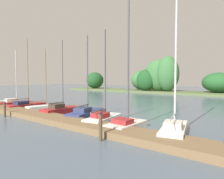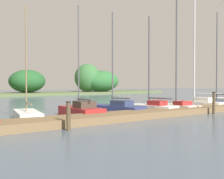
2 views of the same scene
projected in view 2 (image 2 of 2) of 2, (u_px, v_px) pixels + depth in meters
The scene contains 10 objects.
dock_pier at pixel (137, 115), 13.95m from camera, with size 29.73×1.80×0.35m.
sailboat_3 at pixel (27, 115), 13.00m from camera, with size 1.54×3.37×5.65m.
sailboat_4 at pixel (80, 110), 14.36m from camera, with size 1.27×3.47×6.10m.
sailboat_5 at pixel (115, 108), 16.13m from camera, with size 2.06×4.06×6.20m.
sailboat_6 at pixel (151, 106), 16.90m from camera, with size 1.70×3.56×6.12m.
sailboat_7 at pixel (178, 104), 17.76m from camera, with size 1.37×2.97×8.09m.
sailboat_8 at pixel (196, 102), 19.66m from camera, with size 1.90×3.83×8.12m.
sailboat_9 at pixel (217, 101), 21.76m from camera, with size 1.61×2.99×7.67m.
mooring_piling_1 at pixel (68, 116), 10.14m from camera, with size 0.19×0.19×1.13m.
mooring_piling_2 at pixel (214, 103), 15.80m from camera, with size 0.19×0.19×1.32m.
Camera 2 is at (-9.21, 1.83, 1.79)m, focal length 42.42 mm.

